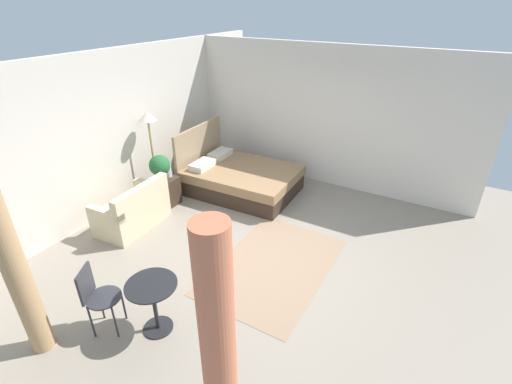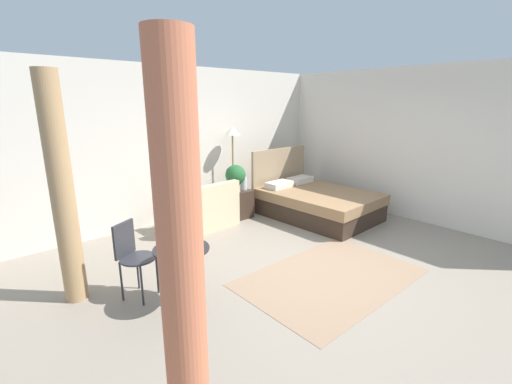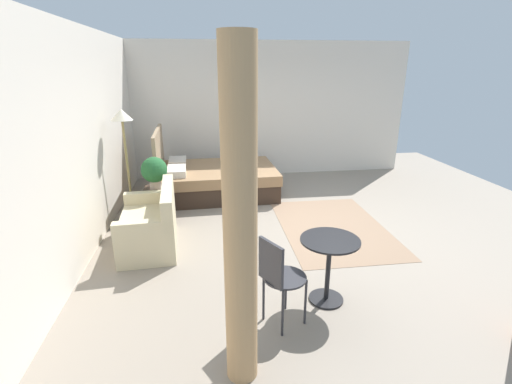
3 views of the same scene
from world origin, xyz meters
TOP-DOWN VIEW (x-y plane):
  - ground_plane at (0.00, 0.00)m, footprint 8.99×9.03m
  - wall_back at (0.00, 3.02)m, footprint 8.99×0.12m
  - wall_right at (2.99, 0.00)m, footprint 0.12×6.03m
  - area_rug at (-0.13, -0.43)m, footprint 2.34×1.54m
  - bed at (1.67, 1.31)m, footprint 1.64×2.22m
  - couch at (-0.38, 2.21)m, footprint 1.27×0.79m
  - nightstand at (0.48, 2.23)m, footprint 0.45×0.37m
  - potted_plant at (0.38, 2.22)m, footprint 0.39×0.39m
  - vase at (0.60, 2.25)m, footprint 0.13×0.13m
  - floor_lamp at (0.66, 2.66)m, footprint 0.32×0.32m
  - balcony_table at (-1.89, 0.24)m, footprint 0.60×0.60m
  - cafe_chair_near_window at (-2.21, 0.83)m, footprint 0.55×0.55m
  - curtain_left at (-2.74, -1.35)m, footprint 0.24×0.24m
  - curtain_right at (-2.74, 1.22)m, footprint 0.24×0.24m

SIDE VIEW (x-z plane):
  - ground_plane at x=0.00m, z-range -0.02..0.00m
  - area_rug at x=-0.13m, z-range 0.00..0.01m
  - nightstand at x=0.48m, z-range 0.00..0.55m
  - bed at x=1.67m, z-range -0.34..0.92m
  - couch at x=-0.38m, z-range -0.12..0.71m
  - balcony_table at x=-1.89m, z-range 0.14..0.84m
  - cafe_chair_near_window at x=-2.21m, z-range 0.10..1.00m
  - vase at x=0.60m, z-range 0.55..0.78m
  - potted_plant at x=0.38m, z-range 0.59..1.11m
  - curtain_left at x=-2.74m, z-range 0.00..2.54m
  - curtain_right at x=-2.74m, z-range 0.00..2.54m
  - wall_back at x=0.00m, z-range 0.00..2.85m
  - wall_right at x=2.99m, z-range 0.00..2.85m
  - floor_lamp at x=0.66m, z-range 0.58..2.31m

